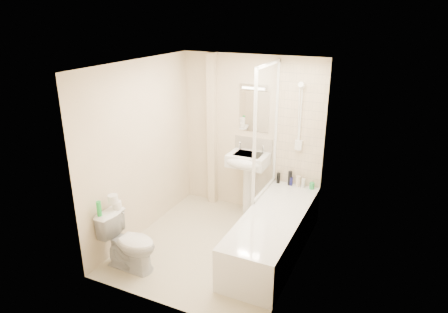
% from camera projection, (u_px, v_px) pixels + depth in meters
% --- Properties ---
extents(floor, '(2.50, 2.50, 0.00)m').
position_uv_depth(floor, '(214.00, 246.00, 5.36)').
color(floor, beige).
rests_on(floor, ground).
extents(wall_back, '(2.20, 0.02, 2.40)m').
position_uv_depth(wall_back, '(251.00, 136.00, 6.01)').
color(wall_back, beige).
rests_on(wall_back, ground).
extents(wall_left, '(0.02, 2.50, 2.40)m').
position_uv_depth(wall_left, '(141.00, 150.00, 5.38)').
color(wall_left, beige).
rests_on(wall_left, ground).
extents(wall_right, '(0.02, 2.50, 2.40)m').
position_uv_depth(wall_right, '(301.00, 177.00, 4.51)').
color(wall_right, beige).
rests_on(wall_right, ground).
extents(ceiling, '(2.20, 2.50, 0.02)m').
position_uv_depth(ceiling, '(213.00, 64.00, 4.53)').
color(ceiling, white).
rests_on(ceiling, wall_back).
extents(tile_back, '(0.70, 0.01, 1.75)m').
position_uv_depth(tile_back, '(300.00, 127.00, 5.62)').
color(tile_back, beige).
rests_on(tile_back, wall_back).
extents(tile_right, '(0.01, 2.10, 1.75)m').
position_uv_depth(tile_right, '(305.00, 153.00, 4.60)').
color(tile_right, beige).
rests_on(tile_right, wall_right).
extents(pipe_boxing, '(0.12, 0.12, 2.40)m').
position_uv_depth(pipe_boxing, '(212.00, 132.00, 6.20)').
color(pipe_boxing, beige).
rests_on(pipe_boxing, ground).
extents(splashback, '(0.60, 0.02, 0.30)m').
position_uv_depth(splashback, '(253.00, 147.00, 6.04)').
color(splashback, beige).
rests_on(splashback, wall_back).
extents(mirror, '(0.46, 0.01, 0.60)m').
position_uv_depth(mirror, '(254.00, 111.00, 5.85)').
color(mirror, white).
rests_on(mirror, wall_back).
extents(strip_light, '(0.42, 0.07, 0.07)m').
position_uv_depth(strip_light, '(254.00, 87.00, 5.70)').
color(strip_light, silver).
rests_on(strip_light, wall_back).
extents(bathtub, '(0.70, 2.10, 0.55)m').
position_uv_depth(bathtub, '(273.00, 232.00, 5.13)').
color(bathtub, white).
rests_on(bathtub, ground).
extents(shower_screen, '(0.04, 0.92, 1.80)m').
position_uv_depth(shower_screen, '(266.00, 131.00, 5.38)').
color(shower_screen, white).
rests_on(shower_screen, bathtub).
extents(shower_fixture, '(0.10, 0.16, 0.99)m').
position_uv_depth(shower_fixture, '(300.00, 120.00, 5.54)').
color(shower_fixture, white).
rests_on(shower_fixture, wall_back).
extents(pedestal_sink, '(0.58, 0.51, 1.11)m').
position_uv_depth(pedestal_sink, '(247.00, 167.00, 5.93)').
color(pedestal_sink, white).
rests_on(pedestal_sink, ground).
extents(bottle_black_a, '(0.05, 0.05, 0.16)m').
position_uv_depth(bottle_black_a, '(278.00, 178.00, 5.93)').
color(bottle_black_a, black).
rests_on(bottle_black_a, bathtub).
extents(bottle_black_b, '(0.06, 0.06, 0.22)m').
position_uv_depth(bottle_black_b, '(290.00, 178.00, 5.85)').
color(bottle_black_b, black).
rests_on(bottle_black_b, bathtub).
extents(bottle_blue, '(0.06, 0.06, 0.12)m').
position_uv_depth(bottle_blue, '(291.00, 181.00, 5.86)').
color(bottle_blue, navy).
rests_on(bottle_blue, bathtub).
extents(bottle_cream, '(0.07, 0.07, 0.16)m').
position_uv_depth(bottle_cream, '(298.00, 181.00, 5.81)').
color(bottle_cream, beige).
rests_on(bottle_cream, bathtub).
extents(bottle_white_b, '(0.05, 0.05, 0.13)m').
position_uv_depth(bottle_white_b, '(303.00, 183.00, 5.79)').
color(bottle_white_b, silver).
rests_on(bottle_white_b, bathtub).
extents(bottle_green, '(0.07, 0.07, 0.10)m').
position_uv_depth(bottle_green, '(312.00, 186.00, 5.74)').
color(bottle_green, green).
rests_on(bottle_green, bathtub).
extents(toilet, '(0.42, 0.71, 0.71)m').
position_uv_depth(toilet, '(129.00, 242.00, 4.80)').
color(toilet, white).
rests_on(toilet, ground).
extents(toilet_roll_lower, '(0.11, 0.11, 0.09)m').
position_uv_depth(toilet_roll_lower, '(117.00, 205.00, 4.85)').
color(toilet_roll_lower, white).
rests_on(toilet_roll_lower, toilet).
extents(toilet_roll_upper, '(0.12, 0.12, 0.10)m').
position_uv_depth(toilet_roll_upper, '(113.00, 199.00, 4.79)').
color(toilet_roll_upper, white).
rests_on(toilet_roll_upper, toilet_roll_lower).
extents(green_bottle, '(0.05, 0.05, 0.19)m').
position_uv_depth(green_bottle, '(99.00, 209.00, 4.65)').
color(green_bottle, green).
rests_on(green_bottle, toilet).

